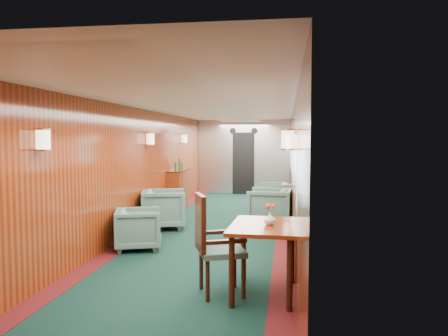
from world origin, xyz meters
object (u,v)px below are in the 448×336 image
Objects in this scene: credenza at (178,189)px; armchair_left_far at (164,209)px; armchair_right_near at (269,207)px; armchair_right_far at (275,196)px; side_chair at (212,240)px; armchair_left_near at (138,229)px; dining_table at (264,236)px.

armchair_left_far is (0.28, -2.27, -0.12)m from credenza.
armchair_right_far is (0.05, 2.34, -0.06)m from armchair_right_near.
side_chair is 4.08m from armchair_right_near.
credenza reaches higher than armchair_right_far.
armchair_left_near is 0.84× the size of armchair_right_near.
armchair_left_far is at bearing 124.55° from dining_table.
armchair_right_near reaches higher than armchair_right_far.
dining_table is 1.29× the size of armchair_right_near.
armchair_left_far reaches higher than armchair_right_far.
side_chair is 1.35× the size of armchair_right_near.
side_chair is (-0.60, -0.10, -0.05)m from dining_table.
dining_table is 1.54× the size of armchair_left_near.
credenza is 1.48× the size of armchair_right_near.
armchair_right_near is (2.38, -1.79, -0.12)m from credenza.
armchair_left_near is at bearing 108.26° from side_chair.
armchair_left_near is 2.97m from armchair_right_near.
armchair_left_near is 4.96m from armchair_right_far.
armchair_right_far is at bearing 12.61° from credenza.
credenza is 1.76× the size of armchair_left_near.
armchair_right_near is at bearing 93.57° from dining_table.
armchair_right_near is (2.06, 2.15, 0.06)m from armchair_left_near.
armchair_left_near is at bearing 166.20° from armchair_left_far.
armchair_right_near is 2.34m from armchair_right_far.
dining_table is 4.11m from armchair_left_far.
armchair_left_near is 1.67m from armchair_left_far.
side_chair is 1.61× the size of armchair_left_near.
credenza is 3.96m from armchair_left_near.
armchair_right_near is at bearing -61.98° from armchair_left_near.
armchair_left_far is at bearing -73.37° from armchair_right_near.
armchair_left_near is at bearing 142.32° from dining_table.
side_chair reaches higher than armchair_left_near.
dining_table is at bearing -66.63° from credenza.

